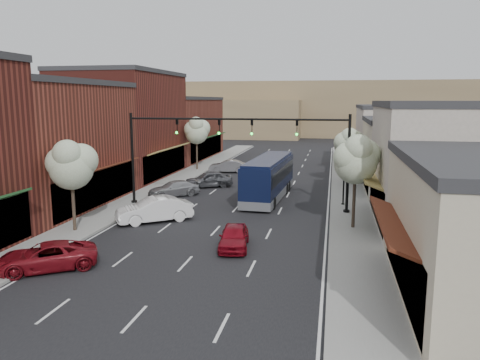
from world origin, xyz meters
The scene contains 28 objects.
ground centered at (0.00, 0.00, 0.00)m, with size 160.00×160.00×0.00m, color black.
sidewalk_left centered at (-8.40, 18.50, 0.07)m, with size 2.80×73.00×0.15m, color gray.
sidewalk_right centered at (8.40, 18.50, 0.07)m, with size 2.80×73.00×0.15m, color gray.
curb_left centered at (-7.00, 18.50, 0.07)m, with size 0.25×73.00×0.17m, color gray.
curb_right centered at (7.00, 18.50, 0.07)m, with size 0.25×73.00×0.17m, color gray.
bldg_left_midnear centered at (-14.23, 6.00, 4.66)m, with size 10.14×14.10×9.40m.
bldg_left_midfar centered at (-14.24, 20.00, 5.40)m, with size 10.14×14.10×10.90m.
bldg_left_far centered at (-14.22, 36.00, 4.16)m, with size 10.14×18.10×8.40m.
bldg_right_midnear centered at (13.72, 6.00, 3.91)m, with size 9.14×12.10×7.90m.
bldg_right_midfar centered at (13.70, 18.00, 3.17)m, with size 9.14×12.10×6.40m.
bldg_right_far centered at (13.71, 32.00, 3.66)m, with size 9.14×16.10×7.40m.
hill_far centered at (0.00, 90.00, 6.00)m, with size 120.00×30.00×12.00m, color #7A6647.
hill_near centered at (-25.00, 78.00, 4.00)m, with size 50.00×20.00×8.00m, color #7A6647.
signal_mast_right centered at (5.62, 8.00, 4.62)m, with size 8.22×0.46×7.00m.
signal_mast_left centered at (-5.62, 8.00, 4.62)m, with size 8.22×0.46×7.00m.
tree_right_near centered at (8.35, 3.94, 4.45)m, with size 2.85×2.65×5.95m.
tree_right_far centered at (8.35, 19.94, 3.99)m, with size 2.85×2.65×5.43m.
tree_left_near centered at (-8.25, -0.06, 4.22)m, with size 2.85×2.65×5.69m.
tree_left_far centered at (-8.25, 25.94, 4.60)m, with size 2.85×2.65×6.13m.
lamp_post_near centered at (7.80, 10.50, 3.01)m, with size 0.44×0.44×4.44m.
lamp_post_far centered at (7.80, 28.00, 3.01)m, with size 0.44×0.44×4.44m.
coach_bus centered at (1.87, 12.28, 1.75)m, with size 2.97×11.04×3.34m.
red_hatchback centered at (1.83, -1.12, 0.64)m, with size 1.52×3.78×1.29m, color maroon.
parked_car_a centered at (-6.20, -6.06, 0.65)m, with size 2.14×4.64×1.29m, color maroon.
parked_car_b centered at (-4.50, 3.34, 0.82)m, with size 1.73×4.96×1.63m, color white.
parked_car_c centered at (-6.06, 11.61, 0.63)m, with size 1.76×4.34×1.26m, color #97989C.
parked_car_d centered at (-4.24, 16.11, 0.74)m, with size 1.75×4.34×1.48m, color #4F5156.
parked_car_e centered at (-4.49, 25.19, 0.70)m, with size 1.47×4.23×1.39m, color gray.
Camera 1 is at (6.96, -24.97, 7.92)m, focal length 35.00 mm.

